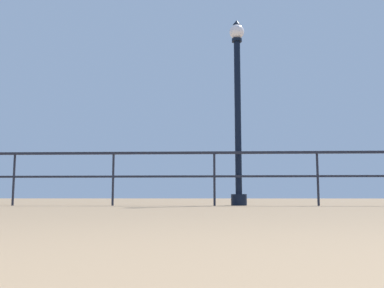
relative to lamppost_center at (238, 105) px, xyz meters
The scene contains 2 objects.
pier_railing 1.33m from the lamppost_center, 155.11° to the right, with size 19.70×0.05×1.04m.
lamppost_center is the anchor object (origin of this frame).
Camera 1 is at (-0.08, -0.47, 0.19)m, focal length 39.90 mm.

